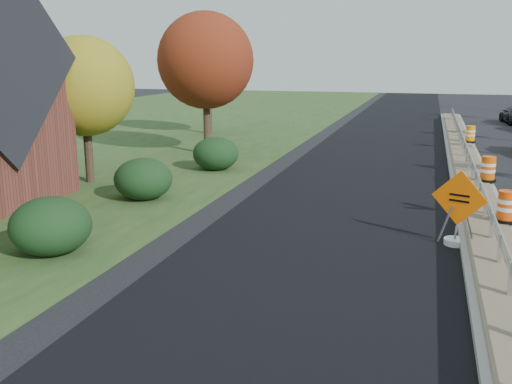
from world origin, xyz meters
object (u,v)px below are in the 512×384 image
(barrel_median_mid, at_px, (488,169))
(barrel_median_near, at_px, (506,207))
(barrel_median_far, at_px, (470,134))
(caution_sign, at_px, (457,226))

(barrel_median_mid, bearing_deg, barrel_median_near, -90.00)
(barrel_median_far, bearing_deg, caution_sign, -94.29)
(caution_sign, distance_m, barrel_median_near, 2.47)
(caution_sign, relative_size, barrel_median_far, 2.19)
(caution_sign, bearing_deg, barrel_median_mid, 101.04)
(barrel_median_mid, bearing_deg, caution_sign, -100.26)
(barrel_median_near, xyz_separation_m, barrel_median_mid, (0.00, 6.02, 0.03))
(caution_sign, relative_size, barrel_median_mid, 2.10)
(barrel_median_near, distance_m, barrel_median_far, 17.35)
(barrel_median_mid, height_order, barrel_median_far, barrel_median_mid)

